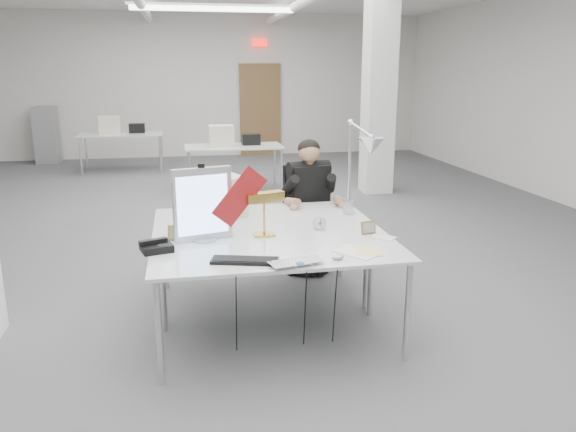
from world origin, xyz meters
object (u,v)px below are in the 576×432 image
monitor (203,204)px  architect_lamp (358,171)px  desk_main (278,250)px  office_chair (308,217)px  laptop (300,265)px  seated_person (309,185)px  bankers_lamp (264,215)px  beige_monitor (220,196)px  desk_phone (157,248)px

monitor → architect_lamp: architect_lamp is taller
desk_main → office_chair: size_ratio=1.60×
laptop → seated_person: bearing=61.5°
bankers_lamp → beige_monitor: 0.72m
monitor → beige_monitor: size_ratio=1.49×
desk_main → architect_lamp: (0.78, 0.62, 0.44)m
office_chair → desk_main: bearing=-120.4°
desk_main → laptop: bearing=-79.9°
bankers_lamp → laptop: bearing=-97.6°
monitor → desk_phone: monitor is taller
office_chair → seated_person: (0.00, -0.05, 0.34)m
desk_main → laptop: 0.42m
architect_lamp → seated_person: bearing=113.7°
office_chair → desk_phone: bearing=-145.0°
beige_monitor → office_chair: bearing=8.8°
monitor → desk_phone: (-0.34, -0.20, -0.25)m
bankers_lamp → beige_monitor: size_ratio=0.90×
seated_person → desk_phone: 1.98m
laptop → bankers_lamp: bearing=85.3°
laptop → office_chair: bearing=61.9°
seated_person → beige_monitor: bearing=-161.9°
seated_person → bankers_lamp: (-0.61, -1.15, 0.02)m
monitor → bankers_lamp: bearing=-12.0°
desk_phone → monitor: bearing=15.3°
desk_main → bankers_lamp: bearing=98.5°
seated_person → architect_lamp: size_ratio=0.97×
monitor → architect_lamp: 1.33m
desk_main → laptop: size_ratio=4.95×
monitor → office_chair: bearing=33.9°
desk_main → bankers_lamp: 0.38m
monitor → architect_lamp: bearing=-1.4°
bankers_lamp → desk_phone: 0.84m
laptop → architect_lamp: architect_lamp is taller
architect_lamp → desk_phone: bearing=-152.8°
seated_person → monitor: size_ratio=1.52×
bankers_lamp → seated_person: bearing=45.0°
beige_monitor → seated_person: bearing=6.4°
desk_main → architect_lamp: bearing=38.7°
desk_main → architect_lamp: size_ratio=2.10×
laptop → beige_monitor: bearing=92.2°
seated_person → desk_phone: size_ratio=4.01×
beige_monitor → architect_lamp: architect_lamp is taller
office_chair → architect_lamp: (0.22, -0.91, 0.62)m
office_chair → architect_lamp: 1.13m
desk_main → office_chair: (0.56, 1.54, -0.18)m
seated_person → beige_monitor: size_ratio=2.27×
desk_phone → architect_lamp: 1.75m
desk_main → bankers_lamp: bankers_lamp is taller
bankers_lamp → beige_monitor: beige_monitor is taller
office_chair → bankers_lamp: bearing=-127.3°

